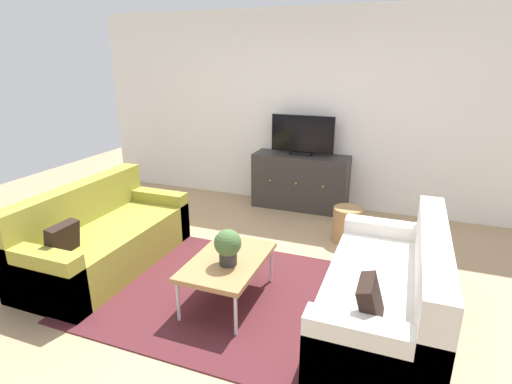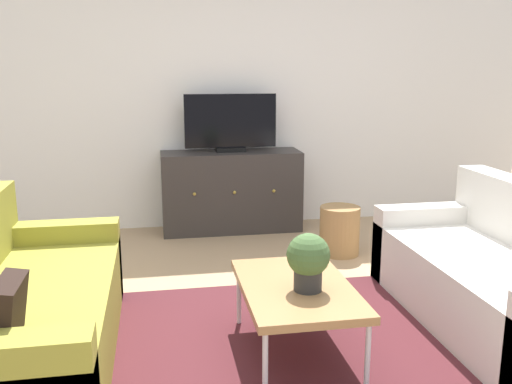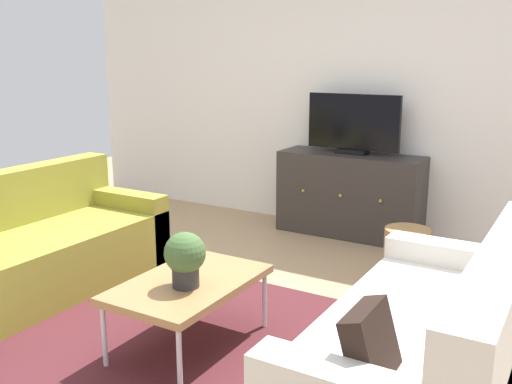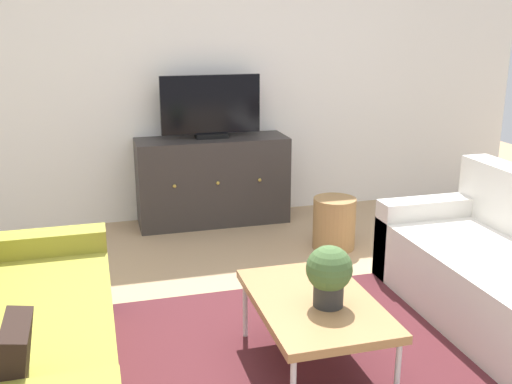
{
  "view_description": "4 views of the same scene",
  "coord_description": "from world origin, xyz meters",
  "px_view_note": "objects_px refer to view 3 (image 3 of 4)",
  "views": [
    {
      "loc": [
        1.4,
        -3.04,
        2.07
      ],
      "look_at": [
        0.0,
        0.63,
        0.74
      ],
      "focal_mm": 28.17,
      "sensor_mm": 36.0,
      "label": 1
    },
    {
      "loc": [
        -0.66,
        -3.02,
        1.58
      ],
      "look_at": [
        0.0,
        0.63,
        0.74
      ],
      "focal_mm": 39.5,
      "sensor_mm": 36.0,
      "label": 2
    },
    {
      "loc": [
        1.95,
        -2.65,
        1.65
      ],
      "look_at": [
        0.0,
        0.63,
        0.74
      ],
      "focal_mm": 40.11,
      "sensor_mm": 36.0,
      "label": 3
    },
    {
      "loc": [
        -0.95,
        -2.81,
        1.78
      ],
      "look_at": [
        0.0,
        0.63,
        0.74
      ],
      "focal_mm": 41.9,
      "sensor_mm": 36.0,
      "label": 4
    }
  ],
  "objects_px": {
    "tv_console": "(350,195)",
    "wicker_basket": "(406,256)",
    "couch_left_side": "(33,250)",
    "couch_right_side": "(437,353)",
    "flat_screen_tv": "(353,124)",
    "coffee_table": "(189,285)",
    "potted_plant": "(185,257)"
  },
  "relations": [
    {
      "from": "tv_console",
      "to": "wicker_basket",
      "type": "distance_m",
      "value": 1.21
    },
    {
      "from": "couch_left_side",
      "to": "tv_console",
      "type": "relative_size",
      "value": 1.37
    },
    {
      "from": "couch_right_side",
      "to": "wicker_basket",
      "type": "relative_size",
      "value": 4.42
    },
    {
      "from": "tv_console",
      "to": "wicker_basket",
      "type": "height_order",
      "value": "tv_console"
    },
    {
      "from": "flat_screen_tv",
      "to": "wicker_basket",
      "type": "xyz_separation_m",
      "value": [
        0.81,
        -0.91,
        -0.84
      ]
    },
    {
      "from": "coffee_table",
      "to": "wicker_basket",
      "type": "bearing_deg",
      "value": 63.94
    },
    {
      "from": "potted_plant",
      "to": "tv_console",
      "type": "xyz_separation_m",
      "value": [
        -0.06,
        2.58,
        -0.2
      ]
    },
    {
      "from": "tv_console",
      "to": "coffee_table",
      "type": "bearing_deg",
      "value": -89.58
    },
    {
      "from": "couch_left_side",
      "to": "flat_screen_tv",
      "type": "relative_size",
      "value": 2.09
    },
    {
      "from": "coffee_table",
      "to": "tv_console",
      "type": "relative_size",
      "value": 0.69
    },
    {
      "from": "flat_screen_tv",
      "to": "potted_plant",
      "type": "bearing_deg",
      "value": -88.69
    },
    {
      "from": "couch_right_side",
      "to": "tv_console",
      "type": "xyz_separation_m",
      "value": [
        -1.39,
        2.37,
        0.1
      ]
    },
    {
      "from": "wicker_basket",
      "to": "potted_plant",
      "type": "bearing_deg",
      "value": -113.83
    },
    {
      "from": "couch_left_side",
      "to": "tv_console",
      "type": "xyz_separation_m",
      "value": [
        1.49,
        2.37,
        0.1
      ]
    },
    {
      "from": "couch_left_side",
      "to": "flat_screen_tv",
      "type": "distance_m",
      "value": 2.92
    },
    {
      "from": "potted_plant",
      "to": "tv_console",
      "type": "height_order",
      "value": "tv_console"
    },
    {
      "from": "coffee_table",
      "to": "flat_screen_tv",
      "type": "distance_m",
      "value": 2.61
    },
    {
      "from": "couch_right_side",
      "to": "coffee_table",
      "type": "xyz_separation_m",
      "value": [
        -1.37,
        -0.13,
        0.1
      ]
    },
    {
      "from": "couch_left_side",
      "to": "tv_console",
      "type": "distance_m",
      "value": 2.8
    },
    {
      "from": "coffee_table",
      "to": "wicker_basket",
      "type": "height_order",
      "value": "same"
    },
    {
      "from": "couch_left_side",
      "to": "potted_plant",
      "type": "distance_m",
      "value": 1.59
    },
    {
      "from": "couch_right_side",
      "to": "flat_screen_tv",
      "type": "xyz_separation_m",
      "value": [
        -1.39,
        2.39,
        0.76
      ]
    },
    {
      "from": "potted_plant",
      "to": "wicker_basket",
      "type": "relative_size",
      "value": 0.75
    },
    {
      "from": "couch_left_side",
      "to": "coffee_table",
      "type": "height_order",
      "value": "couch_left_side"
    },
    {
      "from": "couch_right_side",
      "to": "tv_console",
      "type": "distance_m",
      "value": 2.75
    },
    {
      "from": "tv_console",
      "to": "flat_screen_tv",
      "type": "relative_size",
      "value": 1.53
    },
    {
      "from": "couch_right_side",
      "to": "flat_screen_tv",
      "type": "relative_size",
      "value": 2.09
    },
    {
      "from": "coffee_table",
      "to": "potted_plant",
      "type": "height_order",
      "value": "potted_plant"
    },
    {
      "from": "coffee_table",
      "to": "potted_plant",
      "type": "xyz_separation_m",
      "value": [
        0.04,
        -0.08,
        0.2
      ]
    },
    {
      "from": "couch_left_side",
      "to": "tv_console",
      "type": "bearing_deg",
      "value": 57.97
    },
    {
      "from": "couch_left_side",
      "to": "coffee_table",
      "type": "relative_size",
      "value": 1.98
    },
    {
      "from": "tv_console",
      "to": "wicker_basket",
      "type": "bearing_deg",
      "value": -47.74
    }
  ]
}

